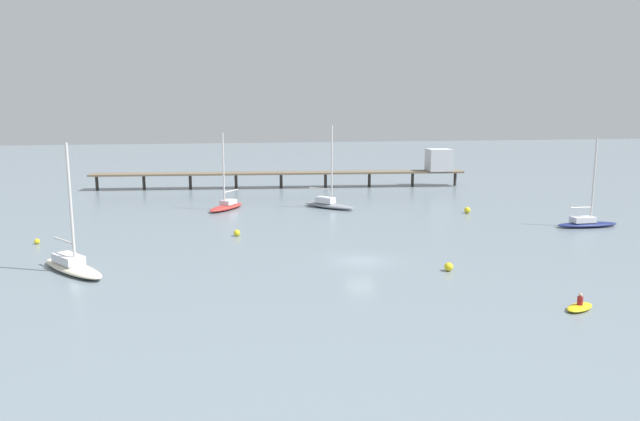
{
  "coord_description": "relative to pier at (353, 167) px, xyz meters",
  "views": [
    {
      "loc": [
        -13.43,
        -46.5,
        12.73
      ],
      "look_at": [
        0.0,
        17.53,
        1.5
      ],
      "focal_mm": 32.03,
      "sensor_mm": 36.0,
      "label": 1
    }
  ],
  "objects": [
    {
      "name": "pier",
      "position": [
        0.0,
        0.0,
        0.0
      ],
      "size": [
        63.37,
        10.83,
        6.49
      ],
      "color": "brown",
      "rests_on": "ground_plane"
    },
    {
      "name": "mooring_buoy_outer",
      "position": [
        7.49,
        -28.48,
        -3.02
      ],
      "size": [
        0.79,
        0.79,
        0.79
      ],
      "primitive_type": "sphere",
      "color": "yellow",
      "rests_on": "ground_plane"
    },
    {
      "name": "ground_plane",
      "position": [
        -12.4,
        -48.66,
        -3.42
      ],
      "size": [
        400.0,
        400.0,
        0.0
      ],
      "primitive_type": "plane",
      "color": "slate"
    },
    {
      "name": "sailboat_gray",
      "position": [
        -9.08,
        -20.9,
        -2.72
      ],
      "size": [
        6.75,
        7.27,
        11.09
      ],
      "color": "gray",
      "rests_on": "ground_plane"
    },
    {
      "name": "sailboat_red",
      "position": [
        -22.65,
        -19.25,
        -2.82
      ],
      "size": [
        5.87,
        7.01,
        10.17
      ],
      "color": "red",
      "rests_on": "ground_plane"
    },
    {
      "name": "mooring_buoy_near",
      "position": [
        -22.36,
        -36.27,
        -3.08
      ],
      "size": [
        0.68,
        0.68,
        0.68
      ],
      "primitive_type": "sphere",
      "color": "yellow",
      "rests_on": "ground_plane"
    },
    {
      "name": "sailboat_navy",
      "position": [
        16.57,
        -39.56,
        -2.82
      ],
      "size": [
        7.38,
        2.18,
        9.93
      ],
      "color": "navy",
      "rests_on": "ground_plane"
    },
    {
      "name": "sailboat_cream",
      "position": [
        -36.32,
        -47.2,
        -2.78
      ],
      "size": [
        6.89,
        8.34,
        10.45
      ],
      "color": "beige",
      "rests_on": "ground_plane"
    },
    {
      "name": "dinghy_yellow",
      "position": [
        -1.87,
        -63.72,
        -3.2
      ],
      "size": [
        2.75,
        2.15,
        1.14
      ],
      "color": "yellow",
      "rests_on": "ground_plane"
    },
    {
      "name": "mooring_buoy_far",
      "position": [
        -41.84,
        -35.93,
        -3.15
      ],
      "size": [
        0.53,
        0.53,
        0.53
      ],
      "primitive_type": "sphere",
      "color": "yellow",
      "rests_on": "ground_plane"
    },
    {
      "name": "mooring_buoy_inner",
      "position": [
        -6.34,
        -53.32,
        -3.06
      ],
      "size": [
        0.72,
        0.72,
        0.72
      ],
      "primitive_type": "sphere",
      "color": "yellow",
      "rests_on": "ground_plane"
    }
  ]
}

